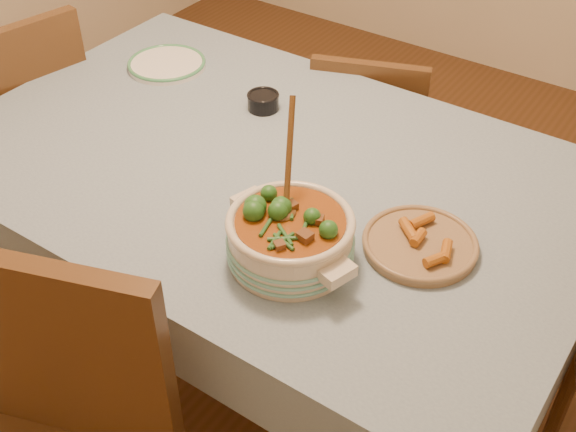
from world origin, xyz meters
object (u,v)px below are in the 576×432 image
object	(u,v)px
white_plate	(167,64)
condiment_bowl	(263,100)
dining_table	(266,192)
fried_plate	(420,242)
chair_left	(21,131)
stew_casserole	(290,234)
chair_far	(368,141)

from	to	relation	value
white_plate	condiment_bowl	bearing A→B (deg)	-4.49
dining_table	condiment_bowl	xyz separation A→B (m)	(-0.16, 0.21, 0.12)
fried_plate	chair_left	bearing A→B (deg)	179.25
stew_casserole	fried_plate	bearing A→B (deg)	40.84
stew_casserole	condiment_bowl	distance (m)	0.63
chair_left	fried_plate	bearing A→B (deg)	100.52
condiment_bowl	chair_left	world-z (taller)	chair_left
stew_casserole	chair_left	world-z (taller)	stew_casserole
chair_far	white_plate	bearing A→B (deg)	18.06
condiment_bowl	fried_plate	bearing A→B (deg)	-24.08
fried_plate	chair_left	distance (m)	1.46
chair_far	condiment_bowl	bearing A→B (deg)	54.59
chair_far	chair_left	bearing A→B (deg)	16.55
chair_left	dining_table	bearing A→B (deg)	104.22
condiment_bowl	chair_far	xyz separation A→B (m)	(0.11, 0.44, -0.33)
dining_table	stew_casserole	world-z (taller)	stew_casserole
condiment_bowl	white_plate	bearing A→B (deg)	175.51
chair_left	white_plate	bearing A→B (deg)	136.70
white_plate	chair_far	xyz separation A→B (m)	(0.51, 0.41, -0.32)
stew_casserole	chair_left	distance (m)	1.28
white_plate	chair_far	bearing A→B (deg)	38.88
condiment_bowl	chair_left	bearing A→B (deg)	-161.90
dining_table	chair_far	distance (m)	0.69
white_plate	chair_far	size ratio (longest dim) A/B	0.36
dining_table	condiment_bowl	world-z (taller)	condiment_bowl
stew_casserole	white_plate	distance (m)	0.95
condiment_bowl	chair_left	distance (m)	0.89
dining_table	white_plate	size ratio (longest dim) A/B	5.83
white_plate	chair_left	world-z (taller)	chair_left
stew_casserole	chair_far	size ratio (longest dim) A/B	0.44
fried_plate	chair_left	xyz separation A→B (m)	(-1.44, 0.02, -0.25)
chair_far	dining_table	bearing A→B (deg)	73.34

